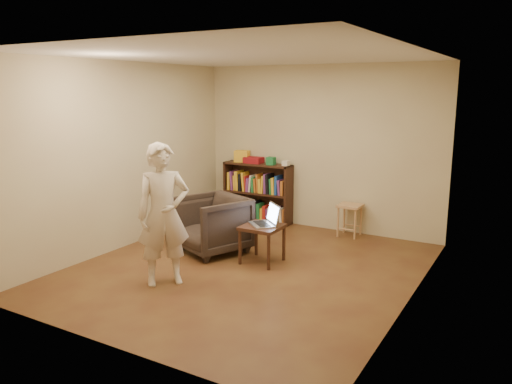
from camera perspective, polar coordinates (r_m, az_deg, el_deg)
The scene contains 15 objects.
floor at distance 6.35m, azimuth -1.08°, elevation -8.77°, with size 4.50×4.50×0.00m, color #4A2417.
ceiling at distance 5.97m, azimuth -1.18°, elevation 15.34°, with size 4.50×4.50×0.00m, color silver.
wall_back at distance 8.02m, azimuth 7.23°, elevation 5.00°, with size 4.00×4.00×0.00m, color beige.
wall_left at distance 7.25m, azimuth -14.83°, elevation 4.00°, with size 4.50×4.50×0.00m, color beige.
wall_right at distance 5.29m, azimuth 17.77°, elevation 1.12°, with size 4.50×4.50×0.00m, color beige.
bookshelf at distance 8.47m, azimuth 0.24°, elevation -0.46°, with size 1.20×0.30×1.00m.
box_yellow at distance 8.53m, azimuth -1.61°, elevation 4.11°, with size 0.24×0.17×0.19m, color gold.
red_cloth at distance 8.40m, azimuth -0.28°, elevation 3.67°, with size 0.30×0.22×0.10m, color maroon.
box_green at distance 8.21m, azimuth 1.73°, elevation 3.57°, with size 0.13×0.13×0.13m, color #1D6F3A.
box_white at distance 8.13m, azimuth 3.43°, elevation 3.31°, with size 0.10×0.10×0.08m, color silver.
stool at distance 7.75m, azimuth 10.68°, elevation -2.11°, with size 0.34×0.34×0.50m.
armchair at distance 6.91m, azimuth -5.03°, elevation -3.69°, with size 0.84×0.86×0.79m, color #332A22.
side_table at distance 6.46m, azimuth 0.71°, elevation -4.56°, with size 0.48×0.48×0.50m.
laptop at distance 6.46m, azimuth 1.16°, elevation -3.24°, with size 0.49×0.48×0.27m.
person at distance 5.76m, azimuth -10.52°, elevation -2.56°, with size 0.60×0.39×1.64m, color beige.
Camera 1 is at (3.08, -5.10, 2.22)m, focal length 35.00 mm.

